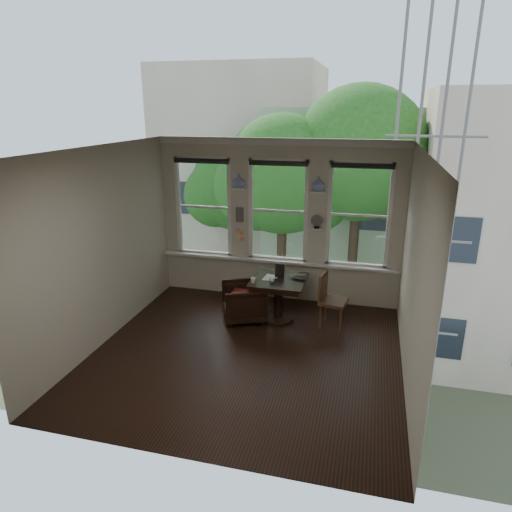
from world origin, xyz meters
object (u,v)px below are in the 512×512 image
(table, at_px, (278,300))
(armchair_left, at_px, (244,302))
(laptop, at_px, (299,279))
(mug, at_px, (253,280))
(side_chair_right, at_px, (333,301))

(table, distance_m, armchair_left, 0.60)
(table, distance_m, laptop, 0.52)
(armchair_left, relative_size, mug, 7.56)
(side_chair_right, height_order, mug, side_chair_right)
(table, bearing_deg, armchair_left, -166.48)
(mug, bearing_deg, laptop, 23.86)
(table, xyz_separation_m, mug, (-0.37, -0.27, 0.42))
(armchair_left, xyz_separation_m, mug, (0.21, -0.13, 0.47))
(armchair_left, xyz_separation_m, laptop, (0.92, 0.18, 0.44))
(laptop, distance_m, mug, 0.77)
(armchair_left, bearing_deg, side_chair_right, 70.65)
(table, bearing_deg, side_chair_right, -1.86)
(side_chair_right, bearing_deg, armchair_left, 104.03)
(armchair_left, distance_m, side_chair_right, 1.52)
(armchair_left, height_order, laptop, laptop)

